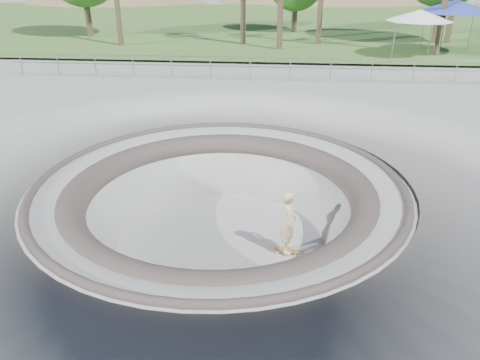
% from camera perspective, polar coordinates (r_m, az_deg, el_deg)
% --- Properties ---
extents(ground, '(180.00, 180.00, 0.00)m').
position_cam_1_polar(ground, '(12.91, -2.54, -0.45)').
color(ground, '#989793').
rests_on(ground, ground).
extents(skate_bowl, '(14.00, 14.00, 4.10)m').
position_cam_1_polar(skate_bowl, '(13.81, -2.39, -7.30)').
color(skate_bowl, '#989793').
rests_on(skate_bowl, ground).
extents(grass_strip, '(180.00, 36.00, 0.12)m').
position_cam_1_polar(grass_strip, '(45.86, 3.28, 18.60)').
color(grass_strip, '#426227').
rests_on(grass_strip, ground).
extents(distant_hills, '(103.20, 45.00, 28.60)m').
position_cam_1_polar(distant_hills, '(69.87, 7.08, 14.80)').
color(distant_hills, brown).
rests_on(distant_hills, ground).
extents(safety_railing, '(25.00, 0.06, 1.03)m').
position_cam_1_polar(safety_railing, '(24.07, 1.24, 13.58)').
color(safety_railing, gray).
rests_on(safety_railing, ground).
extents(skateboard, '(0.77, 0.31, 0.08)m').
position_cam_1_polar(skateboard, '(13.41, 5.74, -8.56)').
color(skateboard, brown).
rests_on(skateboard, ground).
extents(skater, '(0.46, 0.68, 1.84)m').
position_cam_1_polar(skater, '(12.91, 5.91, -5.11)').
color(skater, '#D4B889').
rests_on(skater, skateboard).
extents(canopy_white, '(5.14, 5.14, 2.67)m').
position_cam_1_polar(canopy_white, '(30.69, 21.09, 18.21)').
color(canopy_white, gray).
rests_on(canopy_white, ground).
extents(canopy_blue, '(6.17, 6.17, 3.13)m').
position_cam_1_polar(canopy_blue, '(32.64, 24.87, 18.67)').
color(canopy_blue, gray).
rests_on(canopy_blue, ground).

